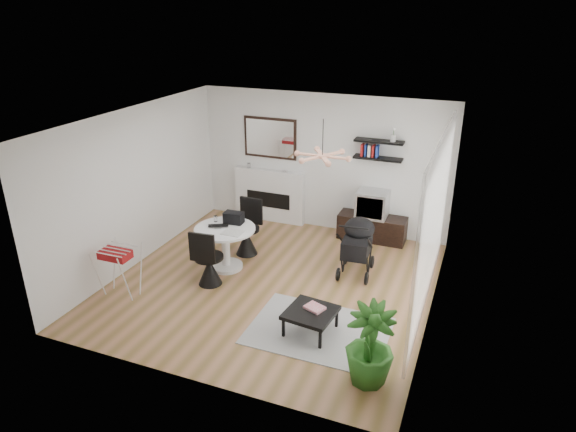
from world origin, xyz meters
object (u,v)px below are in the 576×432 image
at_px(crt_tv, 372,204).
at_px(dining_table, 225,242).
at_px(fireplace, 270,189).
at_px(coffee_table, 311,313).
at_px(drying_rack, 119,270).
at_px(potted_plant, 370,345).
at_px(stroller, 357,248).
at_px(tv_console, 372,228).

relative_size(crt_tv, dining_table, 0.56).
relative_size(fireplace, coffee_table, 3.02).
height_order(drying_rack, potted_plant, potted_plant).
bearing_deg(fireplace, dining_table, -86.20).
distance_m(drying_rack, potted_plant, 4.09).
distance_m(dining_table, stroller, 2.23).
bearing_deg(drying_rack, tv_console, 46.72).
bearing_deg(dining_table, potted_plant, -33.11).
xyz_separation_m(crt_tv, drying_rack, (-3.16, -3.45, -0.31)).
height_order(fireplace, drying_rack, fireplace).
bearing_deg(stroller, crt_tv, 88.72).
relative_size(crt_tv, potted_plant, 0.55).
xyz_separation_m(fireplace, coffee_table, (2.12, -3.46, -0.38)).
bearing_deg(drying_rack, dining_table, 50.62).
bearing_deg(potted_plant, tv_console, 102.45).
distance_m(fireplace, crt_tv, 2.20).
bearing_deg(crt_tv, tv_console, 8.92).
bearing_deg(stroller, potted_plant, -76.77).
bearing_deg(drying_rack, stroller, 32.09).
distance_m(crt_tv, dining_table, 2.91).
height_order(crt_tv, drying_rack, crt_tv).
distance_m(tv_console, coffee_table, 3.30).
xyz_separation_m(drying_rack, coffee_table, (3.08, 0.15, -0.12)).
relative_size(stroller, potted_plant, 1.01).
height_order(tv_console, drying_rack, drying_rack).
bearing_deg(drying_rack, fireplace, 74.40).
relative_size(tv_console, coffee_table, 1.80).
relative_size(fireplace, crt_tv, 3.76).
bearing_deg(coffee_table, potted_plant, -34.98).
bearing_deg(coffee_table, crt_tv, 88.73).
bearing_deg(tv_console, fireplace, 175.89).
relative_size(crt_tv, coffee_table, 0.80).
bearing_deg(stroller, coffee_table, -98.71).
bearing_deg(fireplace, tv_console, -4.11).
relative_size(crt_tv, drying_rack, 0.71).
xyz_separation_m(fireplace, dining_table, (0.15, -2.22, -0.19)).
distance_m(crt_tv, potted_plant, 4.09).
bearing_deg(coffee_table, stroller, 85.65).
bearing_deg(dining_table, coffee_table, -32.15).
xyz_separation_m(crt_tv, stroller, (0.07, -1.37, -0.28)).
bearing_deg(stroller, drying_rack, -151.63).
height_order(fireplace, dining_table, fireplace).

